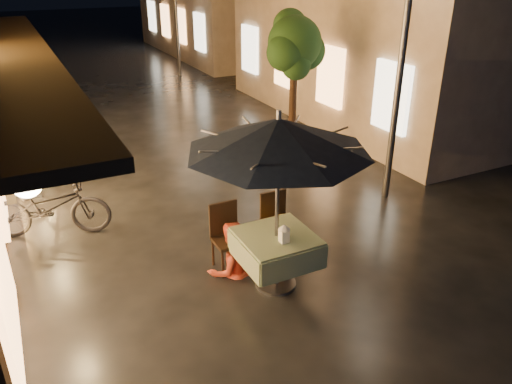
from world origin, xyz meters
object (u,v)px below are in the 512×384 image
patio_umbrella (278,135)px  person_orange (230,225)px  streetlamp_near (405,35)px  cafe_table (276,248)px  bicycle_0 (50,207)px  person_yellow (283,217)px  table_lantern (284,232)px

patio_umbrella → person_orange: patio_umbrella is taller
streetlamp_near → patio_umbrella: streetlamp_near is taller
cafe_table → bicycle_0: bearing=132.0°
person_yellow → bicycle_0: bearing=-48.0°
table_lantern → person_yellow: (0.42, 0.74, -0.23)m
table_lantern → cafe_table: bearing=90.0°
person_orange → bicycle_0: (-2.14, 2.25, -0.25)m
person_orange → person_yellow: person_orange is taller
streetlamp_near → patio_umbrella: 3.66m
streetlamp_near → bicycle_0: (-5.76, 1.25, -2.42)m
streetlamp_near → person_yellow: streetlamp_near is taller
table_lantern → patio_umbrella: bearing=90.0°
patio_umbrella → person_yellow: bearing=53.0°
streetlamp_near → bicycle_0: 6.37m
table_lantern → person_yellow: person_yellow is taller
streetlamp_near → bicycle_0: streetlamp_near is taller
person_yellow → table_lantern: bearing=50.3°
streetlamp_near → person_orange: 4.34m
person_yellow → bicycle_0: (-2.96, 2.27, -0.19)m
streetlamp_near → table_lantern: streetlamp_near is taller
streetlamp_near → cafe_table: bearing=-153.9°
patio_umbrella → person_orange: 1.57m
cafe_table → table_lantern: size_ratio=3.96×
person_orange → person_yellow: 0.83m
cafe_table → patio_umbrella: 1.56m
patio_umbrella → table_lantern: 1.24m
person_yellow → bicycle_0: size_ratio=0.73×
patio_umbrella → person_orange: bearing=125.4°
streetlamp_near → person_orange: (-3.62, -1.00, -2.17)m
person_orange → bicycle_0: size_ratio=0.79×
patio_umbrella → cafe_table: bearing=0.0°
table_lantern → bicycle_0: bearing=130.1°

